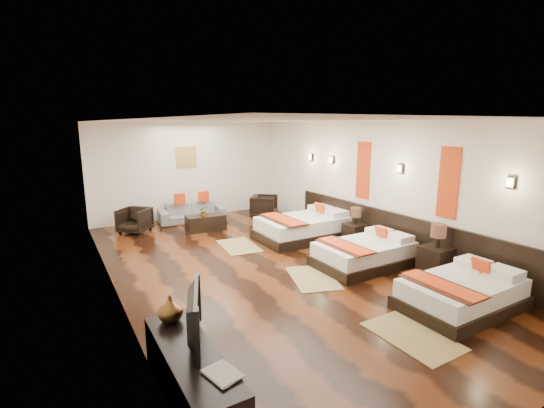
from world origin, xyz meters
TOP-DOWN VIEW (x-y plane):
  - floor at (0.00, 0.00)m, footprint 5.50×9.50m
  - ceiling at (0.00, 0.00)m, footprint 5.50×9.50m
  - back_wall at (0.00, 4.75)m, footprint 5.50×0.01m
  - left_wall at (-2.75, 0.00)m, footprint 0.01×9.50m
  - right_wall at (2.75, 0.00)m, footprint 0.01×9.50m
  - headboard_panel at (2.71, -0.80)m, footprint 0.08×6.60m
  - bed_near at (1.69, -3.03)m, footprint 1.87×1.17m
  - bed_mid at (1.69, -0.95)m, footprint 1.92×1.21m
  - bed_far at (1.70, 1.16)m, footprint 2.18×1.37m
  - nightstand_a at (2.44, -1.99)m, footprint 0.50×0.50m
  - nightstand_b at (2.45, 0.17)m, footprint 0.44×0.44m
  - jute_mat_near at (0.39, -3.21)m, footprint 0.76×1.21m
  - jute_mat_mid at (0.42, -0.96)m, footprint 1.09×1.38m
  - jute_mat_far at (0.07, 1.42)m, footprint 0.87×1.27m
  - tv_console at (-2.50, -2.89)m, footprint 0.50×1.80m
  - tv at (-2.45, -2.70)m, footprint 0.46×0.95m
  - book at (-2.50, -3.44)m, footprint 0.32×0.38m
  - figurine at (-2.50, -2.21)m, footprint 0.30×0.30m
  - sofa at (-0.08, 4.15)m, footprint 1.93×0.92m
  - armchair_left at (-1.74, 3.77)m, footprint 0.99×0.99m
  - armchair_right at (1.92, 3.52)m, footprint 1.02×1.02m
  - coffee_table at (-0.08, 3.10)m, footprint 1.03×0.56m
  - table_plant at (-0.16, 3.05)m, footprint 0.23×0.20m
  - orange_panel_a at (2.73, -1.90)m, footprint 0.04×0.40m
  - orange_panel_b at (2.73, 0.30)m, footprint 0.04×0.40m
  - sconce_near at (2.70, -3.00)m, footprint 0.07×0.12m
  - sconce_mid at (2.70, -0.80)m, footprint 0.07×0.12m
  - sconce_far at (2.70, 1.40)m, footprint 0.07×0.12m
  - sconce_lounge at (2.70, 2.30)m, footprint 0.07×0.12m
  - gold_artwork at (0.00, 4.73)m, footprint 0.60×0.04m

SIDE VIEW (x-z plane):
  - floor at x=0.00m, z-range -0.01..0.01m
  - jute_mat_near at x=0.39m, z-range 0.00..0.01m
  - jute_mat_mid at x=0.42m, z-range 0.00..0.01m
  - jute_mat_far at x=0.07m, z-range 0.00..0.01m
  - coffee_table at x=-0.08m, z-range 0.00..0.40m
  - bed_near at x=1.69m, z-range -0.11..0.60m
  - bed_mid at x=1.69m, z-range -0.12..0.62m
  - sofa at x=-0.08m, z-range 0.00..0.54m
  - tv_console at x=-2.50m, z-range 0.00..0.55m
  - bed_far at x=1.70m, z-range -0.13..0.70m
  - nightstand_b at x=2.45m, z-range -0.13..0.75m
  - armchair_left at x=-1.74m, z-range 0.00..0.64m
  - armchair_right at x=1.92m, z-range 0.00..0.67m
  - nightstand_a at x=2.44m, z-range -0.15..0.83m
  - headboard_panel at x=2.71m, z-range 0.00..0.90m
  - table_plant at x=-0.16m, z-range 0.40..0.65m
  - book at x=-2.50m, z-range 0.55..0.58m
  - figurine at x=-2.50m, z-range 0.55..0.85m
  - tv at x=-2.45m, z-range 0.55..1.11m
  - back_wall at x=0.00m, z-range 0.00..2.80m
  - left_wall at x=-2.75m, z-range 0.00..2.80m
  - right_wall at x=2.75m, z-range 0.00..2.80m
  - orange_panel_a at x=2.73m, z-range 1.05..2.35m
  - orange_panel_b at x=2.73m, z-range 1.05..2.35m
  - gold_artwork at x=0.00m, z-range 1.50..2.10m
  - sconce_near at x=2.70m, z-range 1.76..1.94m
  - sconce_mid at x=2.70m, z-range 1.76..1.94m
  - sconce_far at x=2.70m, z-range 1.76..1.94m
  - sconce_lounge at x=2.70m, z-range 1.76..1.94m
  - ceiling at x=0.00m, z-range 2.79..2.80m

